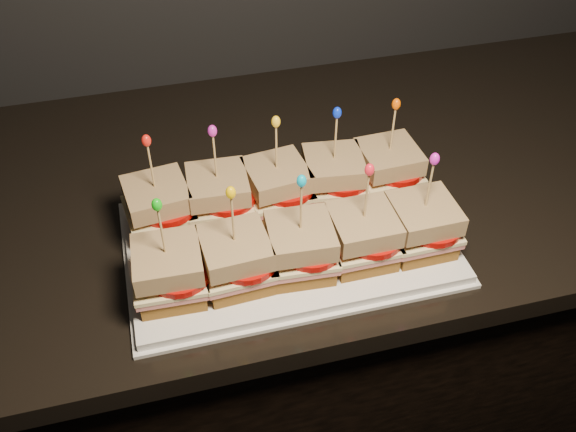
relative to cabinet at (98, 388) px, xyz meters
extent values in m
cube|color=black|center=(0.00, 0.00, 0.00)|extent=(2.49, 0.62, 0.85)
cube|color=black|center=(0.00, 0.00, 0.44)|extent=(2.53, 0.66, 0.03)
cube|color=white|center=(0.35, -0.15, 0.47)|extent=(0.44, 0.27, 0.02)
cube|color=white|center=(0.35, -0.15, 0.46)|extent=(0.45, 0.28, 0.01)
cube|color=#583410|center=(0.18, -0.09, 0.49)|extent=(0.09, 0.09, 0.02)
cube|color=#CD625F|center=(0.18, -0.09, 0.50)|extent=(0.10, 0.10, 0.01)
cube|color=beige|center=(0.18, -0.09, 0.51)|extent=(0.10, 0.10, 0.01)
cylinder|color=#AB0A05|center=(0.19, -0.09, 0.52)|extent=(0.08, 0.08, 0.01)
cube|color=#552F0F|center=(0.18, -0.09, 0.53)|extent=(0.09, 0.09, 0.03)
cylinder|color=tan|center=(0.18, -0.09, 0.58)|extent=(0.00, 0.00, 0.09)
ellipsoid|color=red|center=(0.18, -0.09, 0.62)|extent=(0.01, 0.01, 0.02)
cube|color=#583410|center=(0.26, -0.09, 0.49)|extent=(0.08, 0.08, 0.02)
cube|color=#CD625F|center=(0.26, -0.09, 0.50)|extent=(0.09, 0.09, 0.01)
cube|color=beige|center=(0.26, -0.09, 0.51)|extent=(0.09, 0.09, 0.01)
cylinder|color=#AB0A05|center=(0.27, -0.09, 0.52)|extent=(0.08, 0.08, 0.01)
cube|color=#552F0F|center=(0.26, -0.09, 0.53)|extent=(0.09, 0.09, 0.03)
cylinder|color=tan|center=(0.26, -0.09, 0.58)|extent=(0.00, 0.00, 0.09)
ellipsoid|color=#C821AA|center=(0.26, -0.09, 0.62)|extent=(0.01, 0.01, 0.02)
cube|color=#583410|center=(0.35, -0.09, 0.49)|extent=(0.09, 0.09, 0.02)
cube|color=#CD625F|center=(0.35, -0.09, 0.50)|extent=(0.10, 0.10, 0.01)
cube|color=beige|center=(0.35, -0.09, 0.51)|extent=(0.10, 0.10, 0.01)
cylinder|color=#AB0A05|center=(0.36, -0.09, 0.52)|extent=(0.08, 0.08, 0.01)
cube|color=#552F0F|center=(0.35, -0.09, 0.53)|extent=(0.09, 0.09, 0.03)
cylinder|color=tan|center=(0.35, -0.09, 0.58)|extent=(0.00, 0.00, 0.09)
ellipsoid|color=yellow|center=(0.35, -0.09, 0.62)|extent=(0.01, 0.01, 0.02)
cube|color=#583410|center=(0.43, -0.09, 0.49)|extent=(0.09, 0.09, 0.02)
cube|color=#CD625F|center=(0.43, -0.09, 0.50)|extent=(0.10, 0.10, 0.01)
cube|color=beige|center=(0.43, -0.09, 0.51)|extent=(0.10, 0.10, 0.01)
cylinder|color=#AB0A05|center=(0.44, -0.09, 0.52)|extent=(0.08, 0.08, 0.01)
cube|color=#552F0F|center=(0.43, -0.09, 0.53)|extent=(0.09, 0.09, 0.03)
cylinder|color=tan|center=(0.43, -0.09, 0.58)|extent=(0.00, 0.00, 0.09)
ellipsoid|color=#0A2CE2|center=(0.43, -0.09, 0.62)|extent=(0.01, 0.01, 0.02)
cube|color=#583410|center=(0.51, -0.09, 0.49)|extent=(0.08, 0.08, 0.02)
cube|color=#CD625F|center=(0.51, -0.09, 0.50)|extent=(0.09, 0.09, 0.01)
cube|color=beige|center=(0.51, -0.09, 0.51)|extent=(0.09, 0.09, 0.01)
cylinder|color=#AB0A05|center=(0.52, -0.09, 0.52)|extent=(0.08, 0.08, 0.01)
cube|color=#552F0F|center=(0.51, -0.09, 0.53)|extent=(0.09, 0.09, 0.03)
cylinder|color=tan|center=(0.51, -0.09, 0.58)|extent=(0.00, 0.00, 0.09)
ellipsoid|color=#E55202|center=(0.51, -0.09, 0.62)|extent=(0.01, 0.01, 0.02)
cube|color=#583410|center=(0.18, -0.21, 0.49)|extent=(0.08, 0.08, 0.02)
cube|color=#CD625F|center=(0.18, -0.21, 0.50)|extent=(0.09, 0.09, 0.01)
cube|color=beige|center=(0.18, -0.21, 0.51)|extent=(0.09, 0.09, 0.01)
cylinder|color=#AB0A05|center=(0.19, -0.22, 0.52)|extent=(0.08, 0.08, 0.01)
cube|color=#552F0F|center=(0.18, -0.21, 0.53)|extent=(0.08, 0.08, 0.03)
cylinder|color=tan|center=(0.18, -0.21, 0.58)|extent=(0.00, 0.00, 0.09)
ellipsoid|color=#11B211|center=(0.18, -0.21, 0.62)|extent=(0.01, 0.01, 0.02)
cube|color=#583410|center=(0.26, -0.21, 0.49)|extent=(0.08, 0.08, 0.02)
cube|color=#CD625F|center=(0.26, -0.21, 0.50)|extent=(0.09, 0.09, 0.01)
cube|color=beige|center=(0.26, -0.21, 0.51)|extent=(0.09, 0.09, 0.01)
cylinder|color=#AB0A05|center=(0.27, -0.22, 0.52)|extent=(0.08, 0.08, 0.01)
cube|color=#552F0F|center=(0.26, -0.21, 0.53)|extent=(0.09, 0.09, 0.03)
cylinder|color=tan|center=(0.26, -0.21, 0.58)|extent=(0.00, 0.00, 0.09)
ellipsoid|color=#F4BE01|center=(0.26, -0.21, 0.62)|extent=(0.01, 0.01, 0.02)
cube|color=#583410|center=(0.35, -0.21, 0.49)|extent=(0.09, 0.09, 0.02)
cube|color=#CD625F|center=(0.35, -0.21, 0.50)|extent=(0.09, 0.09, 0.01)
cube|color=beige|center=(0.35, -0.21, 0.51)|extent=(0.10, 0.09, 0.01)
cylinder|color=#AB0A05|center=(0.36, -0.22, 0.52)|extent=(0.08, 0.08, 0.01)
cube|color=#552F0F|center=(0.35, -0.21, 0.53)|extent=(0.09, 0.09, 0.03)
cylinder|color=tan|center=(0.35, -0.21, 0.58)|extent=(0.00, 0.00, 0.09)
ellipsoid|color=#06A3C9|center=(0.35, -0.21, 0.62)|extent=(0.01, 0.01, 0.02)
cube|color=#583410|center=(0.43, -0.21, 0.49)|extent=(0.08, 0.08, 0.02)
cube|color=#CD625F|center=(0.43, -0.21, 0.50)|extent=(0.09, 0.09, 0.01)
cube|color=beige|center=(0.43, -0.21, 0.51)|extent=(0.09, 0.09, 0.01)
cylinder|color=#AB0A05|center=(0.44, -0.22, 0.52)|extent=(0.08, 0.08, 0.01)
cube|color=#552F0F|center=(0.43, -0.21, 0.53)|extent=(0.08, 0.08, 0.03)
cylinder|color=tan|center=(0.43, -0.21, 0.58)|extent=(0.00, 0.00, 0.09)
ellipsoid|color=red|center=(0.43, -0.21, 0.62)|extent=(0.01, 0.01, 0.02)
cube|color=#583410|center=(0.51, -0.21, 0.49)|extent=(0.08, 0.08, 0.02)
cube|color=#CD625F|center=(0.51, -0.21, 0.50)|extent=(0.09, 0.09, 0.01)
cube|color=beige|center=(0.51, -0.21, 0.51)|extent=(0.09, 0.09, 0.01)
cylinder|color=#AB0A05|center=(0.52, -0.22, 0.52)|extent=(0.08, 0.08, 0.01)
cube|color=#552F0F|center=(0.51, -0.21, 0.53)|extent=(0.08, 0.08, 0.03)
cylinder|color=tan|center=(0.51, -0.21, 0.58)|extent=(0.00, 0.00, 0.09)
ellipsoid|color=#D81AC1|center=(0.51, -0.21, 0.62)|extent=(0.01, 0.01, 0.02)
camera|label=1|loc=(0.19, -0.77, 1.10)|focal=40.00mm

